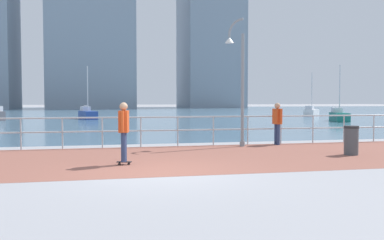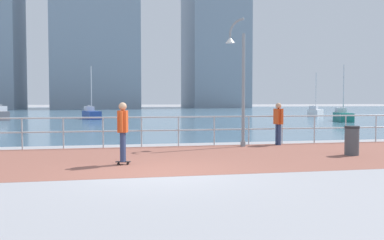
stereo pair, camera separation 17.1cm
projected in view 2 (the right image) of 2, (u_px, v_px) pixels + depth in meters
ground at (118, 115)px, 49.26m from camera, size 220.00×220.00×0.00m
brick_paving at (150, 158)px, 12.60m from camera, size 28.00×6.23×0.01m
harbor_water at (116, 112)px, 59.70m from camera, size 180.00×88.00×0.00m
waterfront_railing at (141, 126)px, 15.61m from camera, size 25.25×0.06×1.14m
lamppost at (239, 76)px, 15.76m from camera, size 0.69×0.62×4.82m
skateboarder at (123, 127)px, 11.30m from camera, size 0.41×0.56×1.69m
bystander at (278, 120)px, 16.31m from camera, size 0.29×0.56×1.64m
trash_bin at (352, 140)px, 13.28m from camera, size 0.46×0.46×0.93m
sailboat_yellow at (315, 112)px, 45.58m from camera, size 2.95×3.27×4.74m
sailboat_navy at (91, 114)px, 38.60m from camera, size 1.88×3.61×4.86m
sailboat_teal at (343, 116)px, 34.34m from camera, size 2.05×3.45×4.63m
tower_slate at (96, 29)px, 86.66m from camera, size 17.12×15.36×34.58m
tower_glass at (214, 14)px, 98.19m from camera, size 12.90×17.19×45.42m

